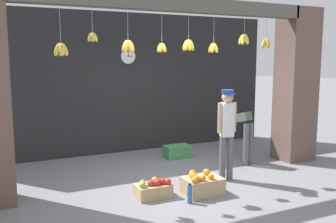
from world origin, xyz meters
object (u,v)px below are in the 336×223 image
(produce_box_green, at_px, (177,151))
(wall_clock, at_px, (128,56))
(water_bottle, at_px, (190,194))
(worker_stooping, at_px, (239,127))
(fruit_crate_apples, at_px, (153,189))
(fruit_crate_oranges, at_px, (202,185))
(shopkeeper, at_px, (227,128))

(produce_box_green, xyz_separation_m, wall_clock, (-0.74, 0.97, 2.02))
(water_bottle, relative_size, wall_clock, 0.86)
(worker_stooping, bearing_deg, wall_clock, 116.03)
(fruit_crate_apples, relative_size, wall_clock, 1.52)
(worker_stooping, relative_size, wall_clock, 3.12)
(fruit_crate_oranges, distance_m, produce_box_green, 2.20)
(shopkeeper, xyz_separation_m, water_bottle, (-1.08, -0.66, -0.79))
(water_bottle, height_order, wall_clock, wall_clock)
(wall_clock, bearing_deg, fruit_crate_oranges, -88.05)
(produce_box_green, height_order, water_bottle, water_bottle)
(produce_box_green, distance_m, wall_clock, 2.36)
(shopkeeper, distance_m, fruit_crate_oranges, 1.14)
(shopkeeper, height_order, fruit_crate_apples, shopkeeper)
(shopkeeper, height_order, water_bottle, shopkeeper)
(worker_stooping, height_order, produce_box_green, worker_stooping)
(worker_stooping, xyz_separation_m, fruit_crate_apples, (-2.34, -1.03, -0.60))
(shopkeeper, height_order, fruit_crate_oranges, shopkeeper)
(worker_stooping, xyz_separation_m, fruit_crate_oranges, (-1.60, -1.25, -0.57))
(shopkeeper, distance_m, produce_box_green, 1.87)
(shopkeeper, bearing_deg, fruit_crate_apples, 16.40)
(fruit_crate_oranges, xyz_separation_m, wall_clock, (-0.10, 3.07, 2.00))
(water_bottle, bearing_deg, wall_clock, 85.70)
(worker_stooping, height_order, water_bottle, worker_stooping)
(fruit_crate_apples, xyz_separation_m, wall_clock, (0.64, 2.85, 2.03))
(shopkeeper, distance_m, wall_clock, 3.04)
(water_bottle, distance_m, wall_clock, 3.89)
(fruit_crate_apples, bearing_deg, water_bottle, -49.95)
(fruit_crate_apples, xyz_separation_m, produce_box_green, (1.37, 1.89, 0.01))
(fruit_crate_oranges, xyz_separation_m, fruit_crate_apples, (-0.74, 0.22, -0.03))
(fruit_crate_apples, bearing_deg, wall_clock, 77.45)
(fruit_crate_apples, distance_m, water_bottle, 0.60)
(wall_clock, bearing_deg, fruit_crate_apples, -102.55)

